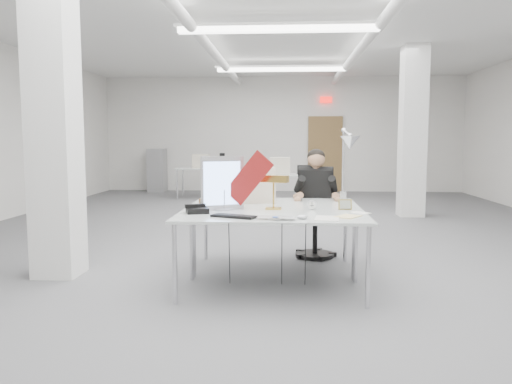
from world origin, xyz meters
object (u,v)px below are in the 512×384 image
desk_main (272,216)px  laptop (275,219)px  desk_phone (197,210)px  architect_lamp (346,168)px  office_chair (315,212)px  seated_person (316,185)px  monitor (222,183)px  beige_monitor (253,184)px  bankers_lamp (274,191)px

desk_main → laptop: bearing=-83.1°
desk_phone → desk_main: bearing=-21.5°
desk_main → architect_lamp: size_ratio=2.24×
office_chair → seated_person: bearing=-81.3°
monitor → desk_phone: (-0.21, -0.24, -0.24)m
desk_phone → beige_monitor: 1.04m
office_chair → desk_phone: office_chair is taller
laptop → bankers_lamp: bearing=99.5°
bankers_lamp → desk_phone: size_ratio=1.82×
office_chair → beige_monitor: beige_monitor is taller
beige_monitor → monitor: bearing=-127.2°
monitor → desk_phone: bearing=-156.3°
desk_main → architect_lamp: architect_lamp is taller
office_chair → laptop: (-0.45, -1.84, 0.20)m
monitor → seated_person: bearing=25.4°
desk_main → architect_lamp: bearing=42.7°
laptop → beige_monitor: 1.33m
desk_main → desk_phone: bearing=176.1°
desk_main → office_chair: 1.59m
office_chair → bankers_lamp: size_ratio=3.02×
office_chair → desk_main: bearing=-99.4°
seated_person → beige_monitor: bearing=-136.8°
seated_person → monitor: 1.54m
monitor → bankers_lamp: size_ratio=1.43×
office_chair → bankers_lamp: office_chair is taller
monitor → bankers_lamp: monitor is taller
desk_main → architect_lamp: 1.12m
monitor → bankers_lamp: (0.51, 0.08, -0.08)m
office_chair → architect_lamp: architect_lamp is taller
desk_phone → architect_lamp: 1.66m
office_chair → architect_lamp: bearing=-62.7°
desk_main → monitor: (-0.50, 0.28, 0.28)m
desk_main → monitor: size_ratio=3.35×
monitor → desk_phone: 0.40m
seated_person → laptop: seated_person is taller
desk_main → beige_monitor: (-0.24, 0.95, 0.21)m
laptop → office_chair: bearing=82.9°
desk_phone → beige_monitor: bearing=44.6°
desk_main → beige_monitor: 1.00m
desk_main → desk_phone: desk_phone is taller
bankers_lamp → architect_lamp: (0.76, 0.34, 0.22)m
desk_main → monitor: 0.64m
seated_person → architect_lamp: bearing=-61.6°
seated_person → architect_lamp: (0.27, -0.75, 0.26)m
desk_main → office_chair: office_chair is taller
seated_person → office_chair: bearing=98.7°
desk_main → bankers_lamp: bankers_lamp is taller
seated_person → laptop: (-0.45, -1.79, -0.13)m
laptop → seated_person: bearing=82.5°
monitor → architect_lamp: 1.34m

